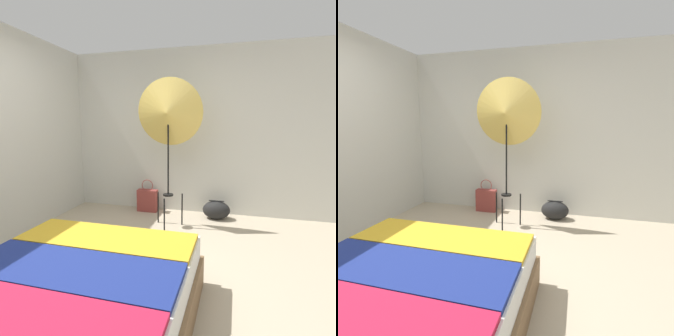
% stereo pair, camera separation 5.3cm
% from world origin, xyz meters
% --- Properties ---
extents(ground_plane, '(14.00, 14.00, 0.00)m').
position_xyz_m(ground_plane, '(0.00, 0.00, 0.00)').
color(ground_plane, tan).
extents(wall_back, '(8.00, 0.05, 2.60)m').
position_xyz_m(wall_back, '(0.00, 2.31, 1.30)').
color(wall_back, beige).
rests_on(wall_back, ground_plane).
extents(wall_side_left, '(0.05, 8.00, 2.60)m').
position_xyz_m(wall_side_left, '(-1.68, 1.00, 1.30)').
color(wall_side_left, beige).
rests_on(wall_side_left, ground_plane).
extents(bed, '(1.55, 2.12, 0.51)m').
position_xyz_m(bed, '(0.02, -0.73, 0.25)').
color(bed, brown).
rests_on(bed, ground_plane).
extents(photo_umbrella, '(0.91, 0.36, 2.04)m').
position_xyz_m(photo_umbrella, '(0.14, 1.56, 1.57)').
color(photo_umbrella, black).
rests_on(photo_umbrella, ground_plane).
extents(tote_bag, '(0.33, 0.13, 0.54)m').
position_xyz_m(tote_bag, '(-0.36, 2.11, 0.19)').
color(tote_bag, brown).
rests_on(tote_bag, ground_plane).
extents(duffel_bag, '(0.41, 0.28, 0.29)m').
position_xyz_m(duffel_bag, '(0.77, 2.03, 0.14)').
color(duffel_bag, black).
rests_on(duffel_bag, ground_plane).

